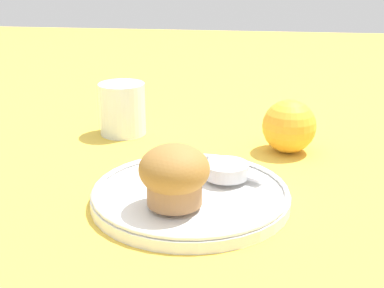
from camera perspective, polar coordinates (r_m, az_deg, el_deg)
ground_plane at (r=0.66m, az=-1.88°, el=-6.14°), size 3.00×3.00×0.00m
plate at (r=0.66m, az=-0.12°, el=-5.34°), size 0.24×0.24×0.02m
muffin at (r=0.60m, az=-1.90°, el=-3.30°), size 0.08×0.08×0.07m
cream_ramekin at (r=0.68m, az=3.68°, el=-2.70°), size 0.06×0.06×0.02m
berry_pair at (r=0.70m, az=-1.13°, el=-2.00°), size 0.03×0.02×0.02m
butter_knife at (r=0.71m, az=1.81°, el=-2.18°), size 0.15×0.10×0.00m
orange_fruit at (r=0.82m, az=10.32°, el=1.88°), size 0.08×0.08×0.08m
juice_glass at (r=0.89m, az=-7.44°, el=3.74°), size 0.08×0.08×0.09m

